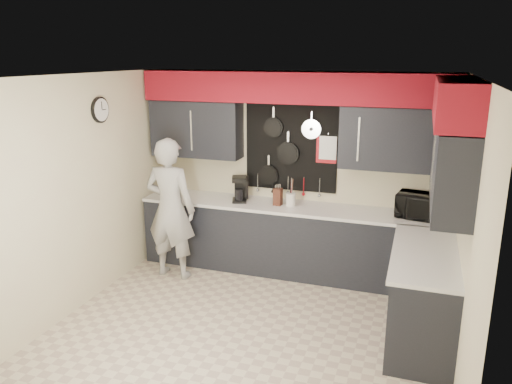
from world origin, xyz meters
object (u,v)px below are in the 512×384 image
(microwave, at_px, (420,206))
(person, at_px, (171,209))
(knife_block, at_px, (278,197))
(coffee_maker, at_px, (240,188))
(utensil_crock, at_px, (291,199))

(microwave, relative_size, person, 0.29)
(microwave, bearing_deg, person, -158.37)
(knife_block, xyz_separation_m, person, (-1.25, -0.55, -0.12))
(microwave, height_order, coffee_maker, coffee_maker)
(coffee_maker, bearing_deg, knife_block, -21.66)
(microwave, height_order, knife_block, microwave)
(microwave, distance_m, person, 3.05)
(utensil_crock, relative_size, person, 0.09)
(utensil_crock, bearing_deg, knife_block, -166.51)
(knife_block, bearing_deg, microwave, 6.17)
(microwave, bearing_deg, knife_block, -168.16)
(coffee_maker, height_order, person, person)
(person, bearing_deg, microwave, -167.17)
(utensil_crock, relative_size, coffee_maker, 0.48)
(microwave, distance_m, coffee_maker, 2.26)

